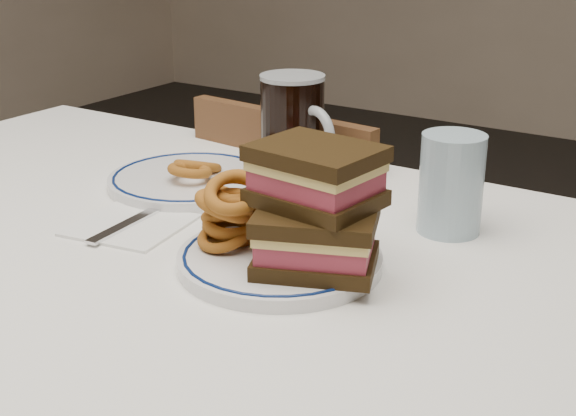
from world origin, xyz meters
The scene contains 11 objects.
dining_table centered at (0.00, 0.00, 0.64)m, with size 1.27×0.87×0.75m.
chair_far centered at (-0.03, 0.48, 0.45)m, with size 0.42×0.42×0.83m.
main_plate centered at (0.21, 0.00, 0.76)m, with size 0.24×0.24×0.02m.
reuben_sandwich centered at (0.26, 0.00, 0.84)m, with size 0.16×0.15×0.14m.
onion_rings_main centered at (0.14, 0.00, 0.81)m, with size 0.11×0.12×0.11m.
ketchup_ramekin centered at (0.17, 0.07, 0.79)m, with size 0.06×0.06×0.03m.
beer_mug centered at (0.05, 0.28, 0.83)m, with size 0.14×0.10×0.16m.
water_glass centered at (0.34, 0.21, 0.82)m, with size 0.08×0.08×0.13m, color #99B5C6.
far_plate centered at (-0.06, 0.17, 0.76)m, with size 0.25×0.25×0.02m.
onion_rings_far centered at (-0.06, 0.17, 0.78)m, with size 0.10×0.12×0.05m.
napkin_fork centered at (-0.02, 0.00, 0.75)m, with size 0.16×0.19×0.01m.
Camera 1 is at (0.69, -0.72, 1.15)m, focal length 50.00 mm.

